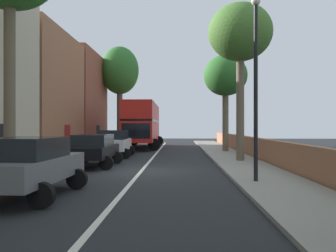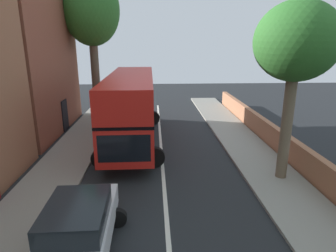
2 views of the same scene
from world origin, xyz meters
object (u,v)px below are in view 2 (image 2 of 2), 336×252
at_px(parked_car_white_left_4, 79,227).
at_px(double_decker_bus, 132,104).
at_px(street_tree_right_3, 296,44).
at_px(street_tree_left_4, 91,11).

bearing_deg(parked_car_white_left_4, double_decker_bus, 85.33).
xyz_separation_m(street_tree_right_3, street_tree_left_4, (-10.12, 11.49, 2.25)).
xyz_separation_m(double_decker_bus, street_tree_right_3, (6.92, -5.33, 3.44)).
height_order(street_tree_right_3, street_tree_left_4, street_tree_left_4).
relative_size(double_decker_bus, parked_car_white_left_4, 2.71).
bearing_deg(parked_car_white_left_4, street_tree_right_3, 30.02).
bearing_deg(parked_car_white_left_4, street_tree_left_4, 98.55).
xyz_separation_m(double_decker_bus, street_tree_left_4, (-3.20, 6.16, 5.70)).
relative_size(double_decker_bus, street_tree_right_3, 1.51).
bearing_deg(street_tree_left_4, double_decker_bus, -62.56).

